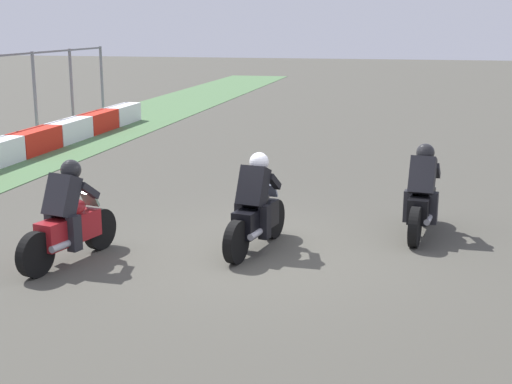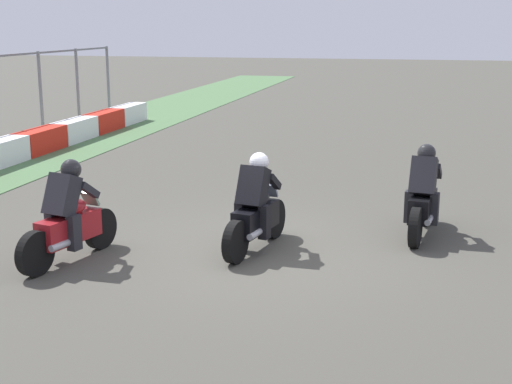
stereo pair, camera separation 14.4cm
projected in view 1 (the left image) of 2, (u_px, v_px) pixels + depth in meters
ground_plane at (260, 250)px, 11.07m from camera, size 120.00×120.00×0.00m
rider_lane_a at (422, 198)px, 11.76m from camera, size 2.04×0.59×1.51m
rider_lane_b at (256, 211)px, 10.97m from camera, size 2.03×0.63×1.51m
rider_lane_c at (68, 221)px, 10.40m from camera, size 2.01×0.65×1.51m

